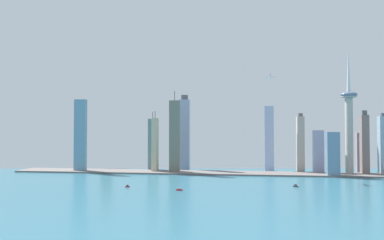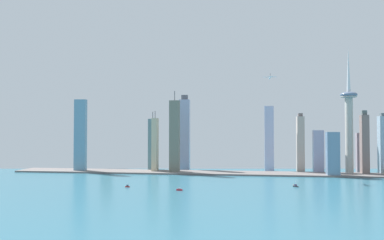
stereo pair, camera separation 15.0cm
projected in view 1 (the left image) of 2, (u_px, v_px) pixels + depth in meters
The scene contains 21 objects.
ground_plane at pixel (168, 222), 408.18m from camera, with size 6000.00×6000.00×0.00m, color #2F677C.
waterfront_pier at pixel (213, 173), 883.46m from camera, with size 915.17×78.11×3.45m, color slate.
observation_tower at pixel (349, 118), 863.35m from camera, with size 36.55×36.55×281.25m.
skyscraper_0 at pixel (318, 152), 892.27m from camera, with size 23.35×16.76×97.36m.
skyscraper_1 at pixel (175, 137), 896.02m from camera, with size 22.51×15.77×186.91m.
skyscraper_2 at pixel (185, 134), 970.05m from camera, with size 25.29×16.31×184.65m.
skyscraper_3 at pixel (360, 153), 898.84m from camera, with size 15.70×13.91×106.66m.
skyscraper_4 at pixel (80, 136), 924.52m from camera, with size 27.60×12.32×169.85m.
skyscraper_5 at pixel (269, 138), 943.15m from camera, with size 21.82×12.84×155.62m.
skyscraper_6 at pixel (153, 145), 948.30m from camera, with size 20.31×13.19×142.02m.
skyscraper_7 at pixel (333, 154), 825.76m from camera, with size 25.42×24.81×93.47m.
skyscraper_8 at pixel (300, 144), 911.68m from camera, with size 16.10×27.32×136.81m.
skyscraper_9 at pixel (155, 145), 913.89m from camera, with size 12.00×22.89×142.18m.
skyscraper_10 at pixel (107, 149), 1020.30m from camera, with size 23.09×26.15×96.12m.
skyscraper_11 at pixel (364, 144), 859.71m from camera, with size 14.09×27.26×140.60m.
skyscraper_12 at pixel (384, 145), 865.81m from camera, with size 21.22×22.69×134.92m.
boat_0 at pixel (179, 190), 628.94m from camera, with size 9.75×3.52×4.03m.
boat_1 at pixel (127, 186), 667.28m from camera, with size 8.11×3.24×9.45m.
boat_2 at pixel (296, 186), 670.74m from camera, with size 8.97×8.33×10.65m.
channel_buoy_0 at pixel (293, 184), 691.17m from camera, with size 1.11×1.11×2.68m, color #E54C19.
airplane at pixel (270, 78), 812.54m from camera, with size 28.10×29.82×8.04m.
Camera 1 is at (85.79, -402.86, 94.34)m, focal length 36.85 mm.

